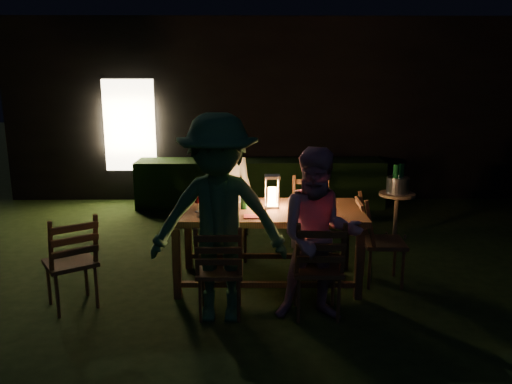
{
  "coord_description": "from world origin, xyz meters",
  "views": [
    {
      "loc": [
        -0.67,
        -4.67,
        2.19
      ],
      "look_at": [
        -0.61,
        0.67,
        0.95
      ],
      "focal_mm": 35.0,
      "sensor_mm": 36.0,
      "label": 1
    }
  ],
  "objects_px": {
    "dining_table": "(267,216)",
    "person_opp_right": "(319,236)",
    "chair_near_right": "(317,285)",
    "person_house_side": "(230,195)",
    "ice_bucket": "(398,185)",
    "bottle_bucket_a": "(395,182)",
    "chair_far_left": "(230,233)",
    "side_table": "(397,199)",
    "person_opp_left": "(219,220)",
    "chair_near_left": "(220,286)",
    "bottle_table": "(244,196)",
    "chair_spare": "(72,278)",
    "lantern": "(272,193)",
    "bottle_bucket_b": "(401,181)",
    "chair_end": "(381,256)",
    "chair_far_right": "(311,233)"
  },
  "relations": [
    {
      "from": "dining_table",
      "to": "person_opp_right",
      "type": "height_order",
      "value": "person_opp_right"
    },
    {
      "from": "chair_near_right",
      "to": "person_house_side",
      "type": "distance_m",
      "value": 1.89
    },
    {
      "from": "ice_bucket",
      "to": "bottle_bucket_a",
      "type": "relative_size",
      "value": 0.94
    },
    {
      "from": "dining_table",
      "to": "chair_far_left",
      "type": "xyz_separation_m",
      "value": [
        -0.44,
        0.78,
        -0.44
      ]
    },
    {
      "from": "dining_table",
      "to": "side_table",
      "type": "bearing_deg",
      "value": 40.05
    },
    {
      "from": "person_house_side",
      "to": "person_opp_left",
      "type": "distance_m",
      "value": 1.65
    },
    {
      "from": "chair_near_left",
      "to": "bottle_table",
      "type": "bearing_deg",
      "value": 74.55
    },
    {
      "from": "person_opp_left",
      "to": "ice_bucket",
      "type": "xyz_separation_m",
      "value": [
        2.28,
        2.28,
        -0.19
      ]
    },
    {
      "from": "ice_bucket",
      "to": "chair_near_left",
      "type": "bearing_deg",
      "value": -135.62
    },
    {
      "from": "chair_near_left",
      "to": "chair_spare",
      "type": "bearing_deg",
      "value": 173.03
    },
    {
      "from": "dining_table",
      "to": "person_opp_right",
      "type": "relative_size",
      "value": 1.26
    },
    {
      "from": "lantern",
      "to": "bottle_bucket_b",
      "type": "height_order",
      "value": "lantern"
    },
    {
      "from": "bottle_table",
      "to": "bottle_bucket_b",
      "type": "relative_size",
      "value": 0.88
    },
    {
      "from": "person_opp_left",
      "to": "bottle_table",
      "type": "xyz_separation_m",
      "value": [
        0.22,
        0.82,
        0.02
      ]
    },
    {
      "from": "chair_spare",
      "to": "lantern",
      "type": "distance_m",
      "value": 2.16
    },
    {
      "from": "chair_spare",
      "to": "bottle_bucket_a",
      "type": "bearing_deg",
      "value": -5.05
    },
    {
      "from": "chair_spare",
      "to": "side_table",
      "type": "xyz_separation_m",
      "value": [
        3.71,
        2.05,
        0.28
      ]
    },
    {
      "from": "chair_far_left",
      "to": "person_opp_right",
      "type": "height_order",
      "value": "person_opp_right"
    },
    {
      "from": "ice_bucket",
      "to": "bottle_bucket_b",
      "type": "bearing_deg",
      "value": 38.66
    },
    {
      "from": "person_house_side",
      "to": "lantern",
      "type": "bearing_deg",
      "value": 123.0
    },
    {
      "from": "person_house_side",
      "to": "side_table",
      "type": "bearing_deg",
      "value": -163.05
    },
    {
      "from": "chair_near_right",
      "to": "dining_table",
      "type": "bearing_deg",
      "value": 119.77
    },
    {
      "from": "chair_near_right",
      "to": "side_table",
      "type": "distance_m",
      "value": 2.65
    },
    {
      "from": "lantern",
      "to": "chair_spare",
      "type": "bearing_deg",
      "value": -162.08
    },
    {
      "from": "chair_end",
      "to": "person_opp_right",
      "type": "relative_size",
      "value": 0.63
    },
    {
      "from": "chair_near_right",
      "to": "person_opp_left",
      "type": "bearing_deg",
      "value": -177.38
    },
    {
      "from": "chair_far_right",
      "to": "person_opp_left",
      "type": "distance_m",
      "value": 1.98
    },
    {
      "from": "person_opp_right",
      "to": "bottle_bucket_b",
      "type": "xyz_separation_m",
      "value": [
        1.43,
        2.34,
        0.01
      ]
    },
    {
      "from": "person_house_side",
      "to": "chair_near_left",
      "type": "bearing_deg",
      "value": 90.01
    },
    {
      "from": "chair_near_left",
      "to": "bottle_bucket_a",
      "type": "distance_m",
      "value": 3.17
    },
    {
      "from": "chair_end",
      "to": "lantern",
      "type": "distance_m",
      "value": 1.36
    },
    {
      "from": "chair_far_right",
      "to": "person_opp_right",
      "type": "xyz_separation_m",
      "value": [
        -0.13,
        -1.59,
        0.49
      ]
    },
    {
      "from": "person_opp_left",
      "to": "ice_bucket",
      "type": "distance_m",
      "value": 3.23
    },
    {
      "from": "chair_near_left",
      "to": "person_house_side",
      "type": "bearing_deg",
      "value": 89.11
    },
    {
      "from": "dining_table",
      "to": "person_house_side",
      "type": "height_order",
      "value": "person_house_side"
    },
    {
      "from": "chair_near_right",
      "to": "side_table",
      "type": "relative_size",
      "value": 1.53
    },
    {
      "from": "ice_bucket",
      "to": "bottle_bucket_b",
      "type": "relative_size",
      "value": 0.94
    },
    {
      "from": "chair_spare",
      "to": "person_house_side",
      "type": "xyz_separation_m",
      "value": [
        1.46,
        1.41,
        0.49
      ]
    },
    {
      "from": "dining_table",
      "to": "chair_near_right",
      "type": "xyz_separation_m",
      "value": [
        0.44,
        -0.78,
        -0.45
      ]
    },
    {
      "from": "chair_near_right",
      "to": "chair_end",
      "type": "relative_size",
      "value": 0.99
    },
    {
      "from": "side_table",
      "to": "person_house_side",
      "type": "bearing_deg",
      "value": -164.12
    },
    {
      "from": "chair_near_right",
      "to": "chair_far_left",
      "type": "distance_m",
      "value": 1.79
    },
    {
      "from": "chair_spare",
      "to": "side_table",
      "type": "height_order",
      "value": "chair_spare"
    },
    {
      "from": "chair_far_right",
      "to": "chair_spare",
      "type": "distance_m",
      "value": 2.81
    },
    {
      "from": "chair_near_right",
      "to": "bottle_table",
      "type": "relative_size",
      "value": 3.56
    },
    {
      "from": "chair_near_right",
      "to": "chair_spare",
      "type": "relative_size",
      "value": 1.01
    },
    {
      "from": "bottle_table",
      "to": "side_table",
      "type": "relative_size",
      "value": 0.43
    },
    {
      "from": "bottle_table",
      "to": "bottle_bucket_b",
      "type": "xyz_separation_m",
      "value": [
        2.11,
        1.5,
        -0.16
      ]
    },
    {
      "from": "chair_near_right",
      "to": "person_house_side",
      "type": "xyz_separation_m",
      "value": [
        -0.87,
        1.61,
        0.49
      ]
    },
    {
      "from": "bottle_bucket_a",
      "to": "bottle_bucket_b",
      "type": "distance_m",
      "value": 0.13
    }
  ]
}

